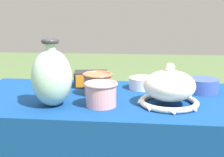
% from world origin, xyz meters
% --- Properties ---
extents(display_table, '(1.29, 0.60, 0.72)m').
position_xyz_m(display_table, '(0.00, -0.02, 0.64)').
color(display_table, '#38383D').
rests_on(display_table, ground_plane).
extents(vase_tall_bulbous, '(0.15, 0.15, 0.25)m').
position_xyz_m(vase_tall_bulbous, '(-0.22, -0.15, 0.83)').
color(vase_tall_bulbous, '#A8CCB7').
rests_on(vase_tall_bulbous, display_table).
extents(vase_dome_bell, '(0.24, 0.24, 0.16)m').
position_xyz_m(vase_dome_bell, '(0.22, -0.10, 0.78)').
color(vase_dome_bell, white).
rests_on(vase_dome_bell, display_table).
extents(mosaic_tile_box, '(0.17, 0.13, 0.07)m').
position_xyz_m(mosaic_tile_box, '(-0.13, 0.17, 0.76)').
color(mosaic_tile_box, '#232328').
rests_on(mosaic_tile_box, display_table).
extents(cup_wide_rose, '(0.13, 0.13, 0.09)m').
position_xyz_m(cup_wide_rose, '(-0.04, -0.14, 0.77)').
color(cup_wide_rose, '#D19399').
rests_on(cup_wide_rose, display_table).
extents(pot_squat_cobalt, '(0.15, 0.15, 0.06)m').
position_xyz_m(pot_squat_cobalt, '(0.38, 0.11, 0.75)').
color(pot_squat_cobalt, '#3851A8').
rests_on(pot_squat_cobalt, display_table).
extents(pot_squat_porcelain, '(0.14, 0.14, 0.05)m').
position_xyz_m(pot_squat_porcelain, '(0.12, 0.15, 0.75)').
color(pot_squat_porcelain, white).
rests_on(pot_squat_porcelain, display_table).
extents(cup_wide_terracotta, '(0.13, 0.13, 0.10)m').
position_xyz_m(cup_wide_terracotta, '(-0.08, 0.02, 0.77)').
color(cup_wide_terracotta, '#BC6642').
rests_on(cup_wide_terracotta, display_table).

